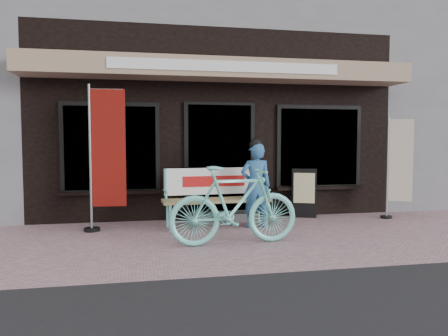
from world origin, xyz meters
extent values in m
plane|color=#B0868E|center=(0.00, 0.00, 0.00)|extent=(70.00, 70.00, 0.00)
cube|color=black|center=(0.00, 5.00, 1.80)|extent=(7.00, 6.00, 3.60)
cube|color=slate|center=(0.00, 5.00, 4.80)|extent=(7.00, 6.00, 2.40)
cube|color=#9E856B|center=(0.00, 1.65, 2.75)|extent=(7.00, 0.80, 0.35)
cube|color=white|center=(0.00, 1.24, 2.75)|extent=(4.00, 0.02, 0.18)
cube|color=black|center=(0.00, 1.98, 1.10)|extent=(1.20, 0.06, 2.10)
cube|color=black|center=(0.00, 1.97, 1.10)|extent=(1.35, 0.04, 2.20)
cube|color=black|center=(-2.00, 1.98, 1.35)|extent=(1.60, 0.06, 1.50)
cube|color=black|center=(2.00, 1.98, 1.35)|extent=(1.60, 0.06, 1.50)
cube|color=black|center=(-2.00, 1.97, 1.35)|extent=(1.75, 0.04, 1.65)
cube|color=black|center=(2.00, 1.97, 1.35)|extent=(1.75, 0.04, 1.65)
cube|color=black|center=(-2.00, 1.92, 0.55)|extent=(1.80, 0.18, 0.06)
cube|color=black|center=(2.00, 1.92, 0.55)|extent=(1.80, 0.18, 0.06)
cube|color=#59595B|center=(0.00, 1.75, 0.07)|extent=(1.30, 0.45, 0.15)
cylinder|color=#6DD5C7|center=(-1.02, 0.93, 0.22)|extent=(0.05, 0.05, 0.43)
cylinder|color=#6DD5C7|center=(-1.04, 1.34, 0.22)|extent=(0.05, 0.05, 0.43)
cylinder|color=#6DD5C7|center=(0.63, 1.01, 0.22)|extent=(0.05, 0.05, 0.43)
cylinder|color=#6DD5C7|center=(0.61, 1.42, 0.22)|extent=(0.05, 0.05, 0.43)
cube|color=#91804F|center=(-0.20, 1.18, 0.46)|extent=(1.88, 0.56, 0.05)
cylinder|color=#6DD5C7|center=(-1.06, 1.34, 0.72)|extent=(0.05, 0.05, 0.57)
cylinder|color=#6DD5C7|center=(0.63, 1.43, 0.72)|extent=(0.05, 0.05, 0.57)
cube|color=white|center=(-0.21, 1.40, 0.77)|extent=(1.75, 0.13, 0.46)
cube|color=#B21414|center=(-0.21, 1.38, 0.77)|extent=(1.11, 0.07, 0.19)
cylinder|color=#6DD5C7|center=(-1.08, 1.13, 0.64)|extent=(0.06, 0.46, 0.04)
cylinder|color=#6DD5C7|center=(0.67, 1.22, 0.64)|extent=(0.06, 0.46, 0.04)
imported|color=#2C6299|center=(0.45, 1.03, 0.72)|extent=(0.54, 0.37, 1.44)
sphere|color=black|center=(0.45, 1.03, 1.41)|extent=(0.24, 0.24, 0.23)
imported|color=#6DD5C7|center=(-0.18, -0.09, 0.57)|extent=(1.91, 0.64, 1.13)
cylinder|color=gray|center=(-2.28, 1.25, 1.20)|extent=(0.04, 0.04, 2.40)
cylinder|color=gray|center=(-2.01, 1.22, 2.31)|extent=(0.55, 0.08, 0.03)
cube|color=maroon|center=(-1.99, 1.22, 1.36)|extent=(0.55, 0.08, 1.91)
cylinder|color=black|center=(-2.28, 1.25, 0.03)|extent=(0.28, 0.28, 0.05)
cylinder|color=gray|center=(3.13, 1.37, 0.98)|extent=(0.04, 0.04, 1.95)
cylinder|color=gray|center=(3.34, 1.30, 1.88)|extent=(0.43, 0.16, 0.02)
cube|color=beige|center=(3.35, 1.29, 1.11)|extent=(0.43, 0.16, 1.55)
cylinder|color=black|center=(3.13, 1.37, 0.02)|extent=(0.27, 0.27, 0.04)
cube|color=black|center=(1.61, 1.76, 0.47)|extent=(0.47, 0.25, 0.94)
cube|color=beige|center=(1.59, 1.71, 0.58)|extent=(0.38, 0.16, 0.58)
camera|label=1|loc=(-1.52, -6.13, 1.52)|focal=35.00mm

